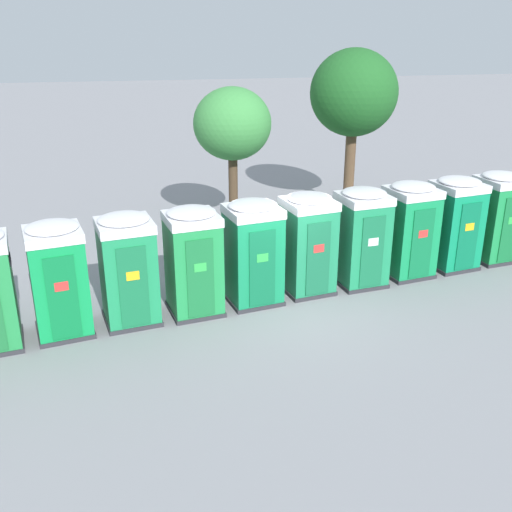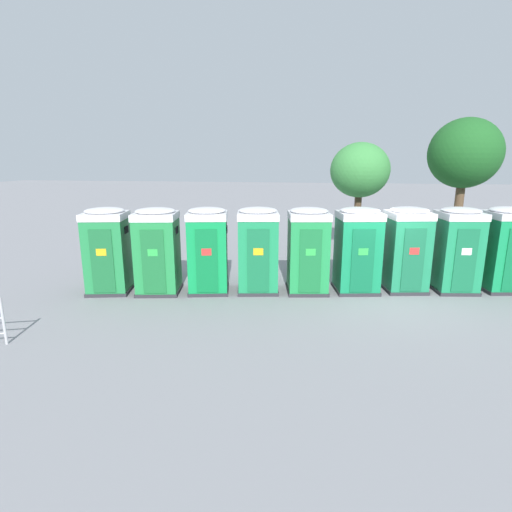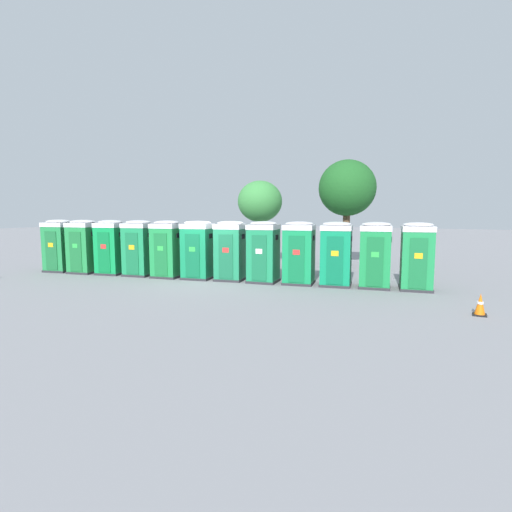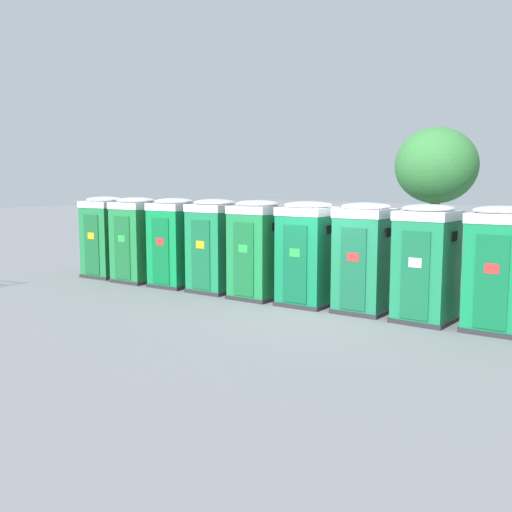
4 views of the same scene
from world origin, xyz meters
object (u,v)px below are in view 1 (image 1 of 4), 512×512
object	(u,v)px
portapotty_8	(409,229)
portapotty_3	(128,269)
portapotty_5	(253,252)
portapotty_4	(193,261)
street_tree_0	(354,94)
street_tree_1	(232,125)
portapotty_2	(59,279)
portapotty_10	(497,216)
portapotty_9	(455,223)
portapotty_7	(361,237)
portapotty_6	(308,243)

from	to	relation	value
portapotty_8	portapotty_3	bearing A→B (deg)	-169.96
portapotty_5	portapotty_3	bearing A→B (deg)	-170.79
portapotty_4	portapotty_5	distance (m)	1.48
street_tree_0	street_tree_1	distance (m)	4.67
street_tree_0	portapotty_4	bearing A→B (deg)	-131.72
portapotty_8	street_tree_0	bearing A→B (deg)	85.92
portapotty_8	street_tree_1	distance (m)	6.38
portapotty_5	street_tree_1	world-z (taller)	street_tree_1
portapotty_5	portapotty_8	world-z (taller)	same
portapotty_4	portapotty_5	size ratio (longest dim) A/B	1.00
portapotty_4	street_tree_1	xyz separation A→B (m)	(1.85, 5.60, 2.15)
portapotty_2	portapotty_10	bearing A→B (deg)	10.32
portapotty_10	street_tree_0	xyz separation A→B (m)	(-2.49, 5.35, 2.83)
portapotty_3	street_tree_0	bearing A→B (deg)	42.98
portapotty_9	street_tree_1	distance (m)	7.22
portapotty_5	portapotty_7	xyz separation A→B (m)	(2.92, 0.51, 0.00)
portapotty_5	portapotty_7	world-z (taller)	same
portapotty_9	portapotty_10	xyz separation A→B (m)	(1.46, 0.28, 0.00)
portapotty_4	portapotty_7	xyz separation A→B (m)	(4.38, 0.79, 0.00)
portapotty_2	portapotty_3	xyz separation A→B (m)	(1.46, 0.27, -0.00)
portapotty_8	portapotty_10	world-z (taller)	same
portapotty_9	portapotty_7	bearing A→B (deg)	-168.60
portapotty_7	portapotty_9	xyz separation A→B (m)	(2.91, 0.59, -0.00)
portapotty_7	portapotty_10	size ratio (longest dim) A/B	1.00
portapotty_7	portapotty_8	xyz separation A→B (m)	(1.45, 0.31, -0.00)
portapotty_8	portapotty_5	bearing A→B (deg)	-169.41
street_tree_1	portapotty_6	bearing A→B (deg)	-78.04
portapotty_3	portapotty_8	world-z (taller)	same
street_tree_1	portapotty_8	bearing A→B (deg)	-48.47
portapotty_3	portapotty_8	size ratio (longest dim) A/B	1.00
portapotty_6	portapotty_4	bearing A→B (deg)	-168.02
portapotty_2	portapotty_4	world-z (taller)	same
portapotty_8	portapotty_9	distance (m)	1.48
portapotty_6	portapotty_9	world-z (taller)	same
portapotty_6	portapotty_7	xyz separation A→B (m)	(1.48, 0.18, -0.00)
portapotty_2	portapotty_7	xyz separation A→B (m)	(7.31, 1.26, -0.00)
portapotty_7	portapotty_10	xyz separation A→B (m)	(4.37, 0.87, 0.00)
street_tree_1	portapotty_7	bearing A→B (deg)	-62.24
portapotty_9	street_tree_0	world-z (taller)	street_tree_0
portapotty_4	portapotty_10	bearing A→B (deg)	10.79
portapotty_6	street_tree_0	xyz separation A→B (m)	(3.35, 6.40, 2.83)
portapotty_8	street_tree_1	size ratio (longest dim) A/B	0.55
street_tree_1	street_tree_0	bearing A→B (deg)	17.74
portapotty_3	portapotty_6	world-z (taller)	same
portapotty_2	portapotty_4	xyz separation A→B (m)	(2.93, 0.46, -0.00)
portapotty_2	street_tree_0	distance (m)	12.18
portapotty_5	portapotty_4	bearing A→B (deg)	-168.76
portapotty_8	street_tree_1	bearing A→B (deg)	131.53
portapotty_2	street_tree_0	bearing A→B (deg)	39.14
portapotty_7	street_tree_1	distance (m)	5.85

